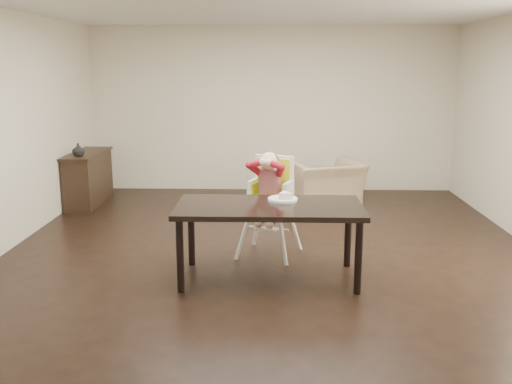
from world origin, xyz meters
TOP-DOWN VIEW (x-y plane):
  - ground at (0.00, 0.00)m, footprint 7.00×7.00m
  - room_walls at (0.00, 0.00)m, footprint 6.02×7.02m
  - dining_table at (-0.02, -0.65)m, footprint 1.80×0.90m
  - high_chair at (-0.01, 0.10)m, footprint 0.61×0.61m
  - plate at (0.12, -0.47)m, footprint 0.38×0.38m
  - armchair at (0.81, 2.43)m, footprint 1.16×0.94m
  - sideboard at (-2.78, 2.39)m, footprint 0.44×1.26m
  - vase at (-2.78, 2.04)m, footprint 0.21×0.22m

SIDE VIEW (x-z plane):
  - ground at x=0.00m, z-range 0.00..0.00m
  - sideboard at x=-2.78m, z-range 0.00..0.79m
  - armchair at x=0.81m, z-range 0.00..0.88m
  - dining_table at x=-0.02m, z-range 0.30..1.05m
  - plate at x=0.12m, z-range 0.74..0.82m
  - high_chair at x=-0.01m, z-range 0.24..1.39m
  - vase at x=-2.78m, z-range 0.79..0.97m
  - room_walls at x=0.00m, z-range 0.50..3.21m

